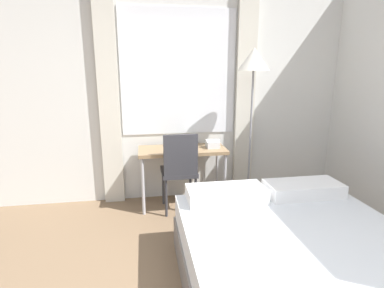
# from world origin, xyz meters

# --- Properties ---
(wall_back_with_window) EXTENTS (5.26, 0.13, 2.70)m
(wall_back_with_window) POSITION_xyz_m (0.00, 2.88, 1.35)
(wall_back_with_window) COLOR silver
(wall_back_with_window) RESTS_ON ground_plane
(desk) EXTENTS (1.04, 0.47, 0.72)m
(desk) POSITION_xyz_m (0.03, 2.57, 0.65)
(desk) COLOR #937551
(desk) RESTS_ON ground_plane
(desk_chair) EXTENTS (0.41, 0.41, 0.96)m
(desk_chair) POSITION_xyz_m (-0.03, 2.39, 0.55)
(desk_chair) COLOR #333338
(desk_chair) RESTS_ON ground_plane
(bed) EXTENTS (1.63, 1.92, 0.63)m
(bed) POSITION_xyz_m (0.64, 0.79, 0.26)
(bed) COLOR slate
(bed) RESTS_ON ground_plane
(standing_lamp) EXTENTS (0.36, 0.36, 1.87)m
(standing_lamp) POSITION_xyz_m (0.83, 2.46, 1.62)
(standing_lamp) COLOR #4C4C51
(standing_lamp) RESTS_ON ground_plane
(telephone) EXTENTS (0.17, 0.15, 0.10)m
(telephone) POSITION_xyz_m (0.39, 2.55, 0.77)
(telephone) COLOR silver
(telephone) RESTS_ON desk
(book) EXTENTS (0.26, 0.24, 0.02)m
(book) POSITION_xyz_m (0.01, 2.57, 0.73)
(book) COLOR #33664C
(book) RESTS_ON desk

